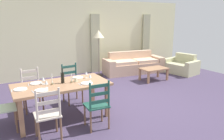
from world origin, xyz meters
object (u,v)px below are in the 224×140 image
Objects in this scene: dining_chair_head_west at (1,107)px; wine_bottle at (63,77)px; dining_chair_far_left at (32,90)px; couch at (133,65)px; dining_chair_far_right at (72,83)px; dining_chair_near_right at (97,105)px; wine_glass_far_left at (43,79)px; armchair_upholstered at (182,66)px; wine_glass_near_left at (46,82)px; wine_glass_far_right at (86,73)px; standing_lamp at (98,37)px; dining_table at (62,88)px; dining_chair_near_left at (48,114)px; coffee_table at (154,70)px; wine_glass_near_right at (90,76)px; coffee_cup_primary at (76,80)px.

wine_bottle is at bearing 2.32° from dining_chair_head_west.
dining_chair_far_left is 4.36m from couch.
dining_chair_head_west is (-1.61, -0.79, 0.00)m from dining_chair_far_right.
dining_chair_near_right is 1.24m from wine_glass_far_left.
armchair_upholstered is (5.08, 1.52, -0.62)m from wine_bottle.
dining_chair_near_right and dining_chair_head_west have the same top height.
wine_glass_far_right is (0.93, 0.28, 0.00)m from wine_glass_near_left.
dining_chair_near_right is 0.59× the size of standing_lamp.
dining_chair_far_left is at bearing 121.13° from dining_chair_near_right.
dining_chair_far_right reaches higher than dining_table.
standing_lamp is at bearing 172.24° from couch.
wine_glass_far_left is at bearing -76.72° from dining_chair_far_left.
wine_glass_near_left is (0.14, 0.59, 0.38)m from dining_chair_near_left.
standing_lamp reaches higher than dining_chair_head_west.
dining_table is 0.93m from dining_chair_far_right.
dining_table is 6.01× the size of wine_bottle.
dining_table reaches higher than coffee_table.
dining_chair_head_west is at bearing 154.70° from dining_chair_near_right.
dining_chair_head_west is 4.36m from standing_lamp.
wine_glass_near_left is at bearing -178.91° from wine_glass_near_right.
dining_table is at bearing 22.46° from wine_glass_near_left.
dining_table is 4.33m from couch.
wine_glass_near_right is at bearing -21.06° from coffee_cup_primary.
wine_glass_near_right is 3.27m from standing_lamp.
coffee_cup_primary is 0.05× the size of standing_lamp.
dining_table is at bearing 57.42° from dining_chair_near_left.
dining_table is at bearing 168.55° from wine_glass_near_right.
dining_chair_head_west is at bearing 171.61° from wine_glass_near_left.
standing_lamp is at bearing 63.66° from dining_chair_near_right.
wine_bottle reaches higher than dining_chair_head_west.
dining_chair_near_right is 3.97m from standing_lamp.
dining_chair_near_left is at bearing -123.53° from wine_bottle.
coffee_cup_primary is (0.78, -0.76, 0.32)m from dining_chair_far_left.
wine_bottle is 0.40m from wine_glass_near_left.
wine_bottle is at bearing -120.04° from dining_chair_far_right.
dining_chair_head_west is (-1.58, 0.75, 0.00)m from dining_chair_near_right.
armchair_upholstered is at bearing 20.26° from wine_glass_near_right.
wine_glass_near_left is (0.15, -0.89, 0.38)m from dining_chair_far_left.
dining_chair_far_right reaches higher than wine_glass_far_left.
dining_chair_head_west reaches higher than dining_table.
dining_table is 0.91m from dining_chair_far_left.
wine_bottle is 3.51× the size of coffee_cup_primary.
dining_chair_far_right is 5.96× the size of wine_glass_near_left.
coffee_table is 0.70× the size of armchair_upholstered.
wine_glass_far_left is at bearing -179.20° from wine_glass_far_right.
wine_glass_far_left is 1.00× the size of wine_glass_far_right.
dining_chair_near_right reaches higher than wine_glass_near_right.
dining_chair_far_right is (0.94, 1.51, 0.00)m from dining_chair_near_left.
dining_chair_head_west is 5.96× the size of wine_glass_far_right.
dining_chair_far_left is 0.41× the size of couch.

